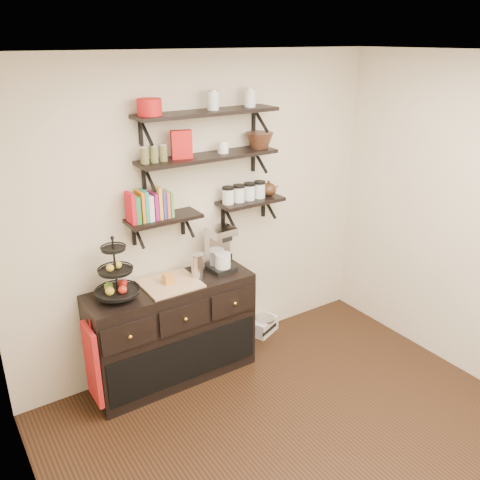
{
  "coord_description": "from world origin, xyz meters",
  "views": [
    {
      "loc": [
        -2.01,
        -1.91,
        2.78
      ],
      "look_at": [
        -0.0,
        1.15,
        1.32
      ],
      "focal_mm": 38.0,
      "sensor_mm": 36.0,
      "label": 1
    }
  ],
  "objects_px": {
    "fruit_stand": "(117,279)",
    "radio": "(265,325)",
    "coffee_maker": "(220,249)",
    "sideboard": "(173,331)"
  },
  "relations": [
    {
      "from": "fruit_stand",
      "to": "coffee_maker",
      "type": "distance_m",
      "value": 0.94
    },
    {
      "from": "fruit_stand",
      "to": "coffee_maker",
      "type": "bearing_deg",
      "value": 1.43
    },
    {
      "from": "sideboard",
      "to": "radio",
      "type": "height_order",
      "value": "sideboard"
    },
    {
      "from": "coffee_maker",
      "to": "radio",
      "type": "distance_m",
      "value": 1.16
    },
    {
      "from": "sideboard",
      "to": "radio",
      "type": "xyz_separation_m",
      "value": [
        1.07,
        0.13,
        -0.37
      ]
    },
    {
      "from": "coffee_maker",
      "to": "radio",
      "type": "xyz_separation_m",
      "value": [
        0.58,
        0.11,
        -1.0
      ]
    },
    {
      "from": "sideboard",
      "to": "fruit_stand",
      "type": "relative_size",
      "value": 2.82
    },
    {
      "from": "fruit_stand",
      "to": "radio",
      "type": "xyz_separation_m",
      "value": [
        1.52,
        0.13,
        -0.99
      ]
    },
    {
      "from": "coffee_maker",
      "to": "radio",
      "type": "bearing_deg",
      "value": 6.41
    },
    {
      "from": "coffee_maker",
      "to": "fruit_stand",
      "type": "bearing_deg",
      "value": 177.55
    }
  ]
}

